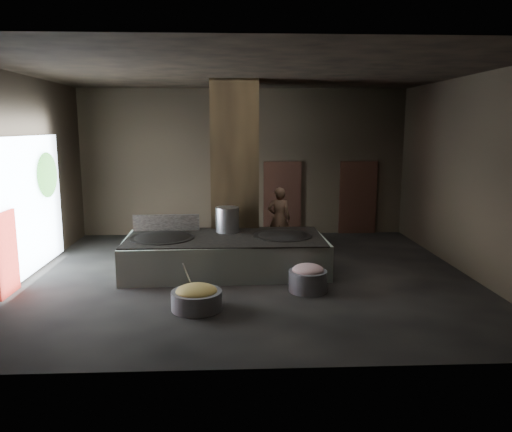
{
  "coord_description": "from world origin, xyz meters",
  "views": [
    {
      "loc": [
        -0.35,
        -11.0,
        3.35
      ],
      "look_at": [
        0.2,
        0.71,
        1.25
      ],
      "focal_mm": 35.0,
      "sensor_mm": 36.0,
      "label": 1
    }
  ],
  "objects_px": {
    "veg_basin": "(197,300)",
    "cook": "(279,219)",
    "stock_pot": "(227,220)",
    "wok_right": "(282,239)",
    "hearth_platform": "(225,254)",
    "meat_basin": "(308,281)",
    "wok_left": "(162,241)"
  },
  "relations": [
    {
      "from": "cook",
      "to": "meat_basin",
      "type": "bearing_deg",
      "value": 99.42
    },
    {
      "from": "veg_basin",
      "to": "hearth_platform",
      "type": "bearing_deg",
      "value": 78.6
    },
    {
      "from": "stock_pot",
      "to": "cook",
      "type": "relative_size",
      "value": 0.35
    },
    {
      "from": "wok_right",
      "to": "stock_pot",
      "type": "xyz_separation_m",
      "value": [
        -1.3,
        0.5,
        0.38
      ]
    },
    {
      "from": "veg_basin",
      "to": "meat_basin",
      "type": "relative_size",
      "value": 1.19
    },
    {
      "from": "wok_left",
      "to": "wok_right",
      "type": "distance_m",
      "value": 2.8
    },
    {
      "from": "wok_right",
      "to": "stock_pot",
      "type": "height_order",
      "value": "stock_pot"
    },
    {
      "from": "cook",
      "to": "meat_basin",
      "type": "relative_size",
      "value": 2.19
    },
    {
      "from": "hearth_platform",
      "to": "wok_left",
      "type": "distance_m",
      "value": 1.49
    },
    {
      "from": "veg_basin",
      "to": "cook",
      "type": "bearing_deg",
      "value": 66.64
    },
    {
      "from": "hearth_platform",
      "to": "wok_right",
      "type": "bearing_deg",
      "value": 0.03
    },
    {
      "from": "hearth_platform",
      "to": "veg_basin",
      "type": "bearing_deg",
      "value": -103.48
    },
    {
      "from": "hearth_platform",
      "to": "wok_right",
      "type": "height_order",
      "value": "wok_right"
    },
    {
      "from": "stock_pot",
      "to": "veg_basin",
      "type": "distance_m",
      "value": 3.22
    },
    {
      "from": "cook",
      "to": "hearth_platform",
      "type": "bearing_deg",
      "value": 59.81
    },
    {
      "from": "hearth_platform",
      "to": "wok_left",
      "type": "bearing_deg",
      "value": 179.89
    },
    {
      "from": "wok_right",
      "to": "stock_pot",
      "type": "relative_size",
      "value": 2.25
    },
    {
      "from": "hearth_platform",
      "to": "meat_basin",
      "type": "relative_size",
      "value": 5.84
    },
    {
      "from": "stock_pot",
      "to": "cook",
      "type": "xyz_separation_m",
      "value": [
        1.41,
        1.5,
        -0.26
      ]
    },
    {
      "from": "stock_pot",
      "to": "wok_right",
      "type": "bearing_deg",
      "value": -21.04
    },
    {
      "from": "wok_right",
      "to": "cook",
      "type": "bearing_deg",
      "value": 86.99
    },
    {
      "from": "wok_left",
      "to": "veg_basin",
      "type": "height_order",
      "value": "wok_left"
    },
    {
      "from": "wok_left",
      "to": "cook",
      "type": "xyz_separation_m",
      "value": [
        2.91,
        2.1,
        0.12
      ]
    },
    {
      "from": "stock_pot",
      "to": "cook",
      "type": "distance_m",
      "value": 2.07
    },
    {
      "from": "wok_right",
      "to": "stock_pot",
      "type": "bearing_deg",
      "value": 158.96
    },
    {
      "from": "hearth_platform",
      "to": "stock_pot",
      "type": "distance_m",
      "value": 0.91
    },
    {
      "from": "wok_right",
      "to": "veg_basin",
      "type": "relative_size",
      "value": 1.43
    },
    {
      "from": "wok_right",
      "to": "stock_pot",
      "type": "distance_m",
      "value": 1.44
    },
    {
      "from": "hearth_platform",
      "to": "stock_pot",
      "type": "relative_size",
      "value": 7.67
    },
    {
      "from": "stock_pot",
      "to": "cook",
      "type": "bearing_deg",
      "value": 46.89
    },
    {
      "from": "veg_basin",
      "to": "meat_basin",
      "type": "xyz_separation_m",
      "value": [
        2.22,
        0.94,
        0.04
      ]
    },
    {
      "from": "cook",
      "to": "veg_basin",
      "type": "xyz_separation_m",
      "value": [
        -1.95,
        -4.52,
        -0.69
      ]
    }
  ]
}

